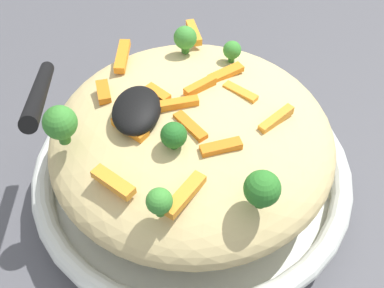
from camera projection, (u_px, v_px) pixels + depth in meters
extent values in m
plane|color=#4C4C51|center=(192.00, 190.00, 0.50)|extent=(2.40, 2.40, 0.00)
cylinder|color=silver|center=(192.00, 182.00, 0.49)|extent=(0.28, 0.28, 0.02)
torus|color=silver|center=(192.00, 169.00, 0.47)|extent=(0.30, 0.30, 0.02)
torus|color=black|center=(192.00, 166.00, 0.47)|extent=(0.29, 0.29, 0.00)
ellipsoid|color=#D1BA7A|center=(192.00, 139.00, 0.44)|extent=(0.26, 0.25, 0.08)
cube|color=orange|center=(195.00, 127.00, 0.40)|extent=(0.03, 0.03, 0.01)
cube|color=orange|center=(113.00, 182.00, 0.36)|extent=(0.03, 0.04, 0.01)
cube|color=orange|center=(226.00, 73.00, 0.44)|extent=(0.03, 0.03, 0.01)
cube|color=orange|center=(175.00, 106.00, 0.41)|extent=(0.02, 0.04, 0.01)
cube|color=orange|center=(158.00, 94.00, 0.42)|extent=(0.02, 0.02, 0.01)
cube|color=orange|center=(276.00, 119.00, 0.41)|extent=(0.03, 0.03, 0.01)
cube|color=orange|center=(200.00, 87.00, 0.42)|extent=(0.03, 0.03, 0.01)
cube|color=orange|center=(103.00, 92.00, 0.43)|extent=(0.03, 0.02, 0.01)
cube|color=orange|center=(221.00, 148.00, 0.38)|extent=(0.02, 0.03, 0.01)
cube|color=orange|center=(240.00, 92.00, 0.43)|extent=(0.03, 0.03, 0.01)
cube|color=orange|center=(122.00, 56.00, 0.46)|extent=(0.04, 0.01, 0.01)
cube|color=orange|center=(190.00, 195.00, 0.36)|extent=(0.04, 0.03, 0.01)
cube|color=orange|center=(130.00, 128.00, 0.40)|extent=(0.03, 0.03, 0.01)
cube|color=orange|center=(194.00, 32.00, 0.49)|extent=(0.04, 0.02, 0.01)
cylinder|color=#377928|center=(185.00, 48.00, 0.47)|extent=(0.01, 0.01, 0.01)
sphere|color=#3D8E33|center=(185.00, 38.00, 0.46)|extent=(0.02, 0.02, 0.02)
cylinder|color=#377928|center=(64.00, 136.00, 0.39)|extent=(0.01, 0.01, 0.01)
sphere|color=#3D8E33|center=(60.00, 123.00, 0.38)|extent=(0.03, 0.03, 0.03)
cylinder|color=#205B1C|center=(174.00, 144.00, 0.38)|extent=(0.01, 0.01, 0.01)
sphere|color=#236B23|center=(174.00, 135.00, 0.38)|extent=(0.02, 0.02, 0.02)
cylinder|color=#377928|center=(160.00, 210.00, 0.35)|extent=(0.01, 0.01, 0.01)
sphere|color=#3D8E33|center=(159.00, 201.00, 0.34)|extent=(0.02, 0.02, 0.02)
cylinder|color=#296820|center=(260.00, 200.00, 0.35)|extent=(0.01, 0.01, 0.01)
sphere|color=#2D7A28|center=(262.00, 189.00, 0.34)|extent=(0.03, 0.03, 0.03)
cylinder|color=#377928|center=(231.00, 58.00, 0.46)|extent=(0.01, 0.01, 0.01)
sphere|color=#3D8E33|center=(232.00, 50.00, 0.45)|extent=(0.02, 0.02, 0.02)
ellipsoid|color=black|center=(137.00, 110.00, 0.40)|extent=(0.06, 0.04, 0.02)
cylinder|color=black|center=(40.00, 91.00, 0.37)|extent=(0.14, 0.05, 0.08)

